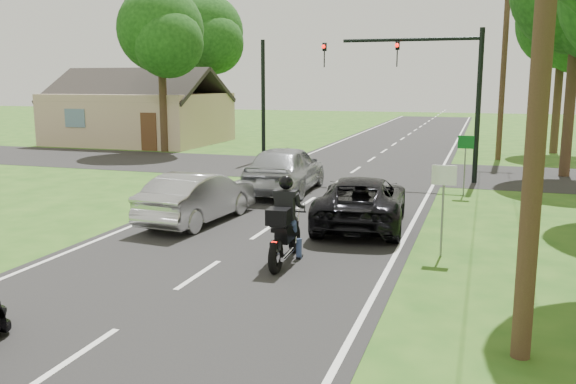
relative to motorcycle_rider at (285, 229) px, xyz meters
The scene contains 16 objects.
ground 2.13m from the motorcycle_rider, 136.75° to the right, with size 140.00×140.00×0.00m, color #255117.
road 8.79m from the motorcycle_rider, 99.51° to the left, with size 8.00×100.00×0.01m, color black.
cross_road 14.73m from the motorcycle_rider, 95.64° to the left, with size 60.00×7.00×0.01m, color black.
motorcycle_rider is the anchor object (origin of this frame).
dark_suv 4.17m from the motorcycle_rider, 77.36° to the left, with size 2.29×4.97×1.38m, color black.
silver_sedan 4.76m from the motorcycle_rider, 139.74° to the left, with size 1.52×4.35×1.43m, color #ADAEB2.
silver_suv 8.73m from the motorcycle_rider, 108.13° to the left, with size 2.05×5.09×1.73m, color #9B9FA3.
traffic_signal 13.21m from the motorcycle_rider, 81.49° to the left, with size 6.38×0.44×6.00m.
signal_pole_far 18.05m from the motorcycle_rider, 111.77° to the left, with size 0.20×0.20×6.00m, color black.
utility_pole_far 21.61m from the motorcycle_rider, 77.03° to the left, with size 1.60×0.28×10.00m.
sign_white 3.72m from the motorcycle_rider, 26.46° to the left, with size 0.55×0.07×2.12m.
sign_green 10.25m from the motorcycle_rider, 70.25° to the left, with size 0.55×0.07×2.12m.
tree_row_e 26.41m from the motorcycle_rider, 71.79° to the left, with size 5.28×5.12×9.61m.
tree_left_near 23.37m from the motorcycle_rider, 125.57° to the left, with size 5.12×4.96×9.22m.
tree_left_far 32.80m from the motorcycle_rider, 118.07° to the left, with size 5.76×5.58×10.14m.
house 28.60m from the motorcycle_rider, 127.62° to the left, with size 10.20×8.00×4.84m.
Camera 1 is at (5.54, -11.01, 3.99)m, focal length 38.00 mm.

